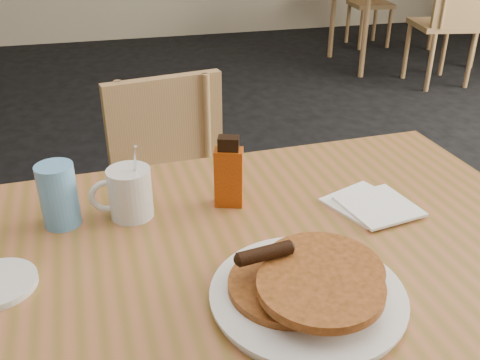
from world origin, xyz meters
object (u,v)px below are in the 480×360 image
at_px(pancake_plate, 308,288).
at_px(syrup_bottle, 229,174).
at_px(chair_main_far, 173,188).
at_px(blue_tumbler, 59,195).
at_px(coffee_mug, 129,192).
at_px(main_table, 240,277).
at_px(chair_neighbor_near, 453,13).

distance_m(pancake_plate, syrup_bottle, 0.34).
relative_size(chair_main_far, blue_tumbler, 6.48).
relative_size(chair_main_far, coffee_mug, 5.10).
bearing_deg(main_table, blue_tumbler, 146.29).
xyz_separation_m(chair_main_far, blue_tumbler, (-0.29, -0.55, 0.32)).
height_order(coffee_mug, syrup_bottle, coffee_mug).
distance_m(main_table, blue_tumbler, 0.39).
xyz_separation_m(pancake_plate, syrup_bottle, (-0.05, 0.33, 0.05)).
bearing_deg(pancake_plate, coffee_mug, 127.11).
bearing_deg(syrup_bottle, coffee_mug, -162.82).
bearing_deg(pancake_plate, blue_tumbler, 138.70).
relative_size(chair_neighbor_near, syrup_bottle, 6.09).
xyz_separation_m(chair_main_far, pancake_plate, (0.10, -0.89, 0.27)).
distance_m(coffee_mug, syrup_bottle, 0.21).
bearing_deg(chair_main_far, main_table, -97.84).
xyz_separation_m(main_table, pancake_plate, (0.08, -0.14, 0.06)).
distance_m(chair_neighbor_near, coffee_mug, 3.65).
relative_size(main_table, blue_tumbler, 10.58).
distance_m(pancake_plate, coffee_mug, 0.43).
distance_m(chair_main_far, blue_tumbler, 0.69).
relative_size(chair_main_far, syrup_bottle, 5.40).
relative_size(coffee_mug, blue_tumbler, 1.27).
bearing_deg(chair_main_far, syrup_bottle, -94.23).
bearing_deg(coffee_mug, main_table, -32.27).
distance_m(main_table, syrup_bottle, 0.23).
bearing_deg(chair_neighbor_near, syrup_bottle, -122.05).
bearing_deg(coffee_mug, chair_main_far, 91.08).
xyz_separation_m(main_table, coffee_mug, (-0.18, 0.20, 0.09)).
bearing_deg(main_table, coffee_mug, 131.09).
relative_size(chair_neighbor_near, pancake_plate, 2.98).
xyz_separation_m(chair_neighbor_near, syrup_bottle, (-2.35, -2.60, 0.26)).
relative_size(main_table, chair_main_far, 1.63).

